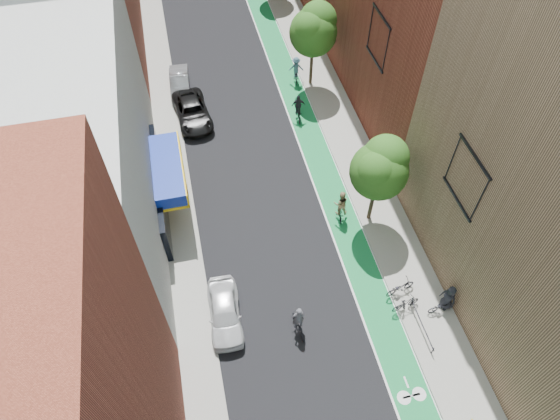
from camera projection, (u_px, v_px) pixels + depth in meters
ground at (328, 394)px, 24.70m from camera, size 160.00×160.00×0.00m
bike_lane at (285, 72)px, 41.03m from camera, size 2.00×68.00×0.01m
sidewalk_left at (163, 89)px, 39.57m from camera, size 2.00×68.00×0.15m
sidewalk_right at (314, 67)px, 41.33m from camera, size 3.00×68.00×0.15m
building_left_near_red at (32, 420)px, 16.29m from camera, size 8.00×10.00×16.00m
building_left_white at (68, 149)px, 26.95m from camera, size 8.00×20.00×12.00m
tree_near at (380, 168)px, 27.93m from camera, size 3.40×3.36×6.42m
tree_mid at (314, 29)px, 36.24m from camera, size 3.55×3.53×6.74m
parked_car_white at (225, 312)px, 26.69m from camera, size 1.94×4.35×1.45m
parked_car_black at (192, 112)px, 36.88m from camera, size 2.80×5.28×1.41m
parked_car_silver at (180, 83)px, 39.06m from camera, size 1.71×4.23×1.36m
cyclist_lead at (298, 323)px, 26.28m from camera, size 0.79×1.80×2.17m
cyclist_lane_near at (340, 206)px, 30.86m from camera, size 1.03×1.57×2.24m
cyclist_lane_mid at (299, 110)px, 36.91m from camera, size 1.03×1.85×2.03m
cyclist_lane_far at (296, 70)px, 39.53m from camera, size 1.25×1.55×2.14m
parked_bike_near at (400, 287)px, 27.76m from camera, size 1.89×1.00×0.94m
parked_bike_mid at (406, 304)px, 27.10m from camera, size 1.72×0.75×1.00m
parked_bike_far at (442, 306)px, 27.07m from camera, size 1.64×0.61×0.85m
pedestrian at (448, 298)px, 26.84m from camera, size 0.90×1.08×1.88m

